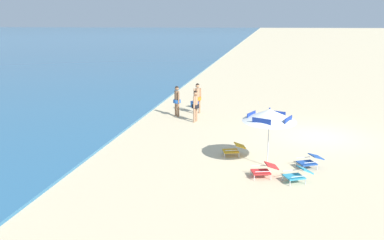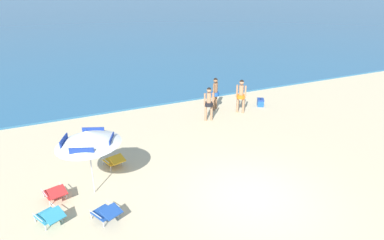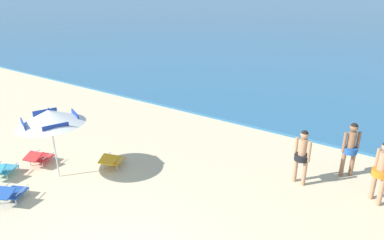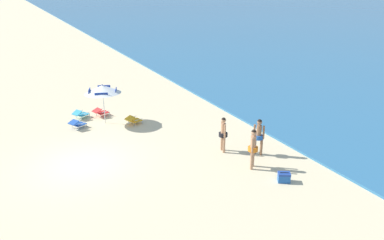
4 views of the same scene
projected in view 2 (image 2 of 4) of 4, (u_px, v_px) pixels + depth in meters
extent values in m
plane|color=beige|center=(251.00, 196.00, 10.22)|extent=(800.00, 800.00, 0.00)
cylinder|color=silver|center=(91.00, 163.00, 9.98)|extent=(0.04, 0.04, 2.16)
cone|color=white|center=(87.00, 138.00, 9.66)|extent=(2.21, 2.20, 0.54)
cube|color=navy|center=(93.00, 131.00, 10.35)|extent=(0.65, 0.30, 0.24)
cube|color=navy|center=(64.00, 141.00, 9.66)|extent=(0.30, 0.65, 0.24)
cube|color=navy|center=(82.00, 152.00, 9.04)|extent=(0.65, 0.30, 0.24)
cube|color=navy|center=(112.00, 140.00, 9.73)|extent=(0.30, 0.65, 0.24)
sphere|color=navy|center=(86.00, 130.00, 9.56)|extent=(0.06, 0.06, 0.06)
cube|color=red|center=(54.00, 193.00, 10.03)|extent=(0.66, 0.72, 0.04)
cube|color=red|center=(57.00, 192.00, 9.69)|extent=(0.59, 0.53, 0.17)
cylinder|color=silver|center=(44.00, 195.00, 10.13)|extent=(0.03, 0.03, 0.18)
cylinder|color=silver|center=(59.00, 189.00, 10.42)|extent=(0.03, 0.03, 0.18)
cylinder|color=silver|center=(50.00, 203.00, 9.73)|extent=(0.03, 0.03, 0.18)
cylinder|color=silver|center=(66.00, 197.00, 10.03)|extent=(0.03, 0.03, 0.18)
cylinder|color=silver|center=(44.00, 193.00, 9.82)|extent=(0.17, 0.53, 0.02)
cylinder|color=silver|center=(63.00, 186.00, 10.16)|extent=(0.17, 0.53, 0.02)
cube|color=gold|center=(113.00, 161.00, 11.88)|extent=(0.67, 0.72, 0.04)
cube|color=gold|center=(117.00, 159.00, 11.54)|extent=(0.59, 0.53, 0.18)
cylinder|color=silver|center=(103.00, 163.00, 11.97)|extent=(0.03, 0.03, 0.18)
cylinder|color=silver|center=(115.00, 158.00, 12.27)|extent=(0.03, 0.03, 0.18)
cylinder|color=silver|center=(111.00, 169.00, 11.58)|extent=(0.03, 0.03, 0.18)
cylinder|color=silver|center=(123.00, 164.00, 11.88)|extent=(0.03, 0.03, 0.18)
cylinder|color=silver|center=(105.00, 160.00, 11.67)|extent=(0.17, 0.53, 0.02)
cylinder|color=silver|center=(119.00, 155.00, 12.01)|extent=(0.17, 0.53, 0.02)
cube|color=#1E4799|center=(104.00, 213.00, 9.14)|extent=(0.73, 0.76, 0.04)
cube|color=#1E4799|center=(112.00, 211.00, 8.85)|extent=(0.62, 0.58, 0.16)
cylinder|color=silver|center=(91.00, 216.00, 9.18)|extent=(0.03, 0.03, 0.18)
cylinder|color=silver|center=(106.00, 208.00, 9.53)|extent=(0.03, 0.03, 0.18)
cylinder|color=silver|center=(104.00, 225.00, 8.84)|extent=(0.03, 0.03, 0.18)
cylinder|color=silver|center=(118.00, 216.00, 9.19)|extent=(0.03, 0.03, 0.18)
cylinder|color=silver|center=(95.00, 214.00, 8.90)|extent=(0.25, 0.50, 0.02)
cylinder|color=silver|center=(112.00, 204.00, 9.30)|extent=(0.25, 0.50, 0.02)
cube|color=teal|center=(48.00, 216.00, 9.02)|extent=(0.73, 0.77, 0.04)
cube|color=teal|center=(54.00, 215.00, 8.72)|extent=(0.62, 0.57, 0.21)
cylinder|color=silver|center=(35.00, 219.00, 9.05)|extent=(0.03, 0.03, 0.18)
cylinder|color=silver|center=(51.00, 210.00, 9.40)|extent=(0.03, 0.03, 0.18)
cylinder|color=silver|center=(46.00, 228.00, 8.72)|extent=(0.03, 0.03, 0.18)
cylinder|color=silver|center=(62.00, 219.00, 9.08)|extent=(0.03, 0.03, 0.18)
cylinder|color=silver|center=(37.00, 217.00, 8.77)|extent=(0.26, 0.50, 0.02)
cylinder|color=silver|center=(57.00, 207.00, 9.18)|extent=(0.26, 0.50, 0.02)
cylinder|color=#8C6042|center=(214.00, 103.00, 17.18)|extent=(0.12, 0.12, 0.85)
cylinder|color=#8C6042|center=(216.00, 101.00, 17.43)|extent=(0.12, 0.12, 0.85)
cylinder|color=#1E51A3|center=(215.00, 94.00, 17.14)|extent=(0.43, 0.43, 0.18)
cylinder|color=#8C6042|center=(215.00, 89.00, 17.03)|extent=(0.23, 0.23, 0.60)
cylinder|color=#8C6042|center=(214.00, 90.00, 16.86)|extent=(0.09, 0.09, 0.64)
cylinder|color=#8C6042|center=(217.00, 88.00, 17.22)|extent=(0.09, 0.09, 0.64)
sphere|color=#8C6042|center=(216.00, 80.00, 16.86)|extent=(0.23, 0.23, 0.23)
sphere|color=black|center=(216.00, 80.00, 16.85)|extent=(0.21, 0.21, 0.21)
cylinder|color=tan|center=(211.00, 112.00, 15.89)|extent=(0.12, 0.12, 0.83)
cylinder|color=tan|center=(206.00, 113.00, 15.82)|extent=(0.12, 0.12, 0.83)
cylinder|color=black|center=(209.00, 104.00, 15.69)|extent=(0.41, 0.41, 0.17)
cylinder|color=tan|center=(209.00, 99.00, 15.59)|extent=(0.23, 0.23, 0.59)
cylinder|color=tan|center=(213.00, 99.00, 15.64)|extent=(0.09, 0.09, 0.62)
cylinder|color=tan|center=(205.00, 99.00, 15.55)|extent=(0.09, 0.09, 0.62)
sphere|color=tan|center=(209.00, 90.00, 15.42)|extent=(0.22, 0.22, 0.22)
sphere|color=black|center=(209.00, 90.00, 15.41)|extent=(0.21, 0.21, 0.21)
cylinder|color=tan|center=(237.00, 104.00, 16.88)|extent=(0.13, 0.13, 0.87)
cylinder|color=tan|center=(243.00, 105.00, 16.78)|extent=(0.13, 0.13, 0.87)
cylinder|color=orange|center=(241.00, 96.00, 16.66)|extent=(0.44, 0.44, 0.18)
cylinder|color=tan|center=(241.00, 91.00, 16.55)|extent=(0.24, 0.24, 0.62)
cylinder|color=tan|center=(237.00, 91.00, 16.63)|extent=(0.09, 0.09, 0.65)
cylinder|color=tan|center=(245.00, 92.00, 16.49)|extent=(0.09, 0.09, 0.65)
sphere|color=tan|center=(242.00, 82.00, 16.38)|extent=(0.24, 0.24, 0.24)
sphere|color=black|center=(242.00, 82.00, 16.37)|extent=(0.22, 0.22, 0.22)
cube|color=#1E56A8|center=(260.00, 103.00, 17.92)|extent=(0.54, 0.59, 0.32)
cube|color=navy|center=(261.00, 100.00, 17.85)|extent=(0.55, 0.60, 0.08)
cylinder|color=black|center=(261.00, 99.00, 17.82)|extent=(0.19, 0.30, 0.02)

